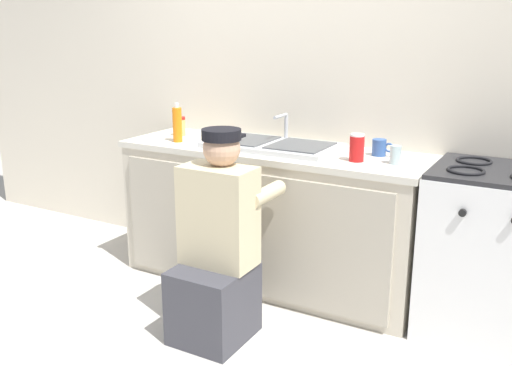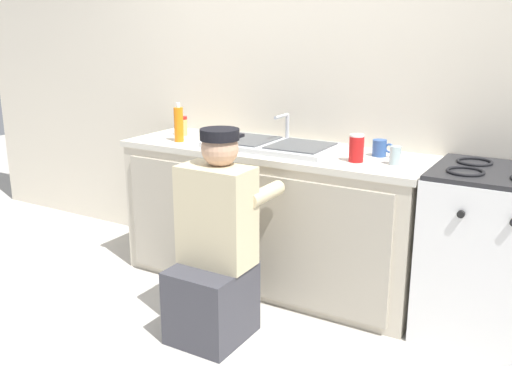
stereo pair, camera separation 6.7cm
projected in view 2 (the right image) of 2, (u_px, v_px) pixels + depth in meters
The scene contains 12 objects.
ground_plane at pixel (248, 298), 3.47m from camera, with size 12.00×12.00×0.00m, color beige.
back_wall at pixel (299, 82), 3.67m from camera, with size 6.00×0.10×2.50m, color beige.
counter_cabinet at pixel (271, 219), 3.60m from camera, with size 1.89×0.62×0.84m.
countertop at pixel (273, 151), 3.49m from camera, with size 1.93×0.62×0.04m, color beige.
sink_double_basin at pixel (273, 145), 3.48m from camera, with size 0.80×0.44×0.19m.
stove_range at pixel (491, 255), 2.96m from camera, with size 0.66×0.62×0.91m.
plumber_person at pixel (215, 253), 2.95m from camera, with size 0.42×0.61×1.10m.
coffee_mug at pixel (380, 148), 3.24m from camera, with size 0.13×0.08×0.09m.
water_glass at pixel (395, 155), 3.05m from camera, with size 0.06×0.06×0.10m.
condiment_jar at pixel (182, 126), 3.86m from camera, with size 0.07×0.07×0.13m.
soap_bottle_orange at pixel (179, 124), 3.64m from camera, with size 0.06×0.06×0.25m.
soda_cup_red at pixel (356, 148), 3.11m from camera, with size 0.08×0.08×0.15m.
Camera 2 is at (1.65, -2.69, 1.60)m, focal length 40.00 mm.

